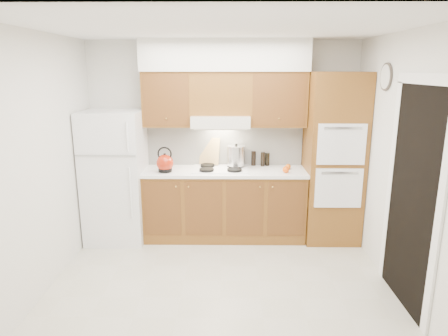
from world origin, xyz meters
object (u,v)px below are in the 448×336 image
kettle (165,163)px  stock_pot (236,156)px  fridge (116,176)px  oven_cabinet (333,159)px

kettle → stock_pot: (0.92, 0.27, 0.04)m
kettle → stock_pot: stock_pot is taller
kettle → stock_pot: size_ratio=0.86×
fridge → stock_pot: (1.58, 0.20, 0.24)m
fridge → kettle: bearing=-5.9°
oven_cabinet → stock_pot: 1.27m
oven_cabinet → kettle: bearing=-177.3°
kettle → stock_pot: bearing=-1.4°
stock_pot → fridge: bearing=-172.8°
fridge → stock_pot: fridge is taller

